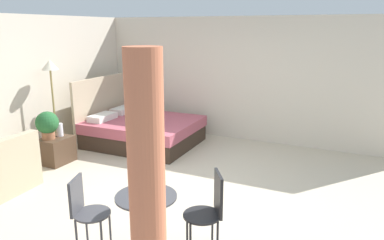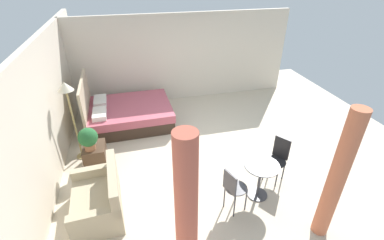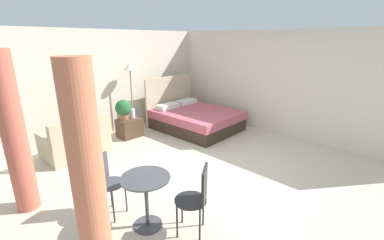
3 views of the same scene
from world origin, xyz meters
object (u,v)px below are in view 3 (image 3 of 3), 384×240
at_px(potted_plant, 123,109).
at_px(balcony_table, 146,192).
at_px(cafe_chair_near_couch, 106,179).
at_px(cafe_chair_near_window, 197,195).
at_px(nightstand, 129,128).
at_px(floor_lamp, 130,74).
at_px(couch, 77,143).
at_px(bed, 194,118).
at_px(vase, 133,113).

bearing_deg(potted_plant, balcony_table, -117.76).
distance_m(balcony_table, cafe_chair_near_couch, 0.65).
height_order(cafe_chair_near_window, cafe_chair_near_couch, cafe_chair_near_window).
height_order(nightstand, potted_plant, potted_plant).
bearing_deg(floor_lamp, couch, -164.34).
xyz_separation_m(bed, cafe_chair_near_couch, (-3.47, -1.61, 0.24)).
distance_m(bed, couch, 3.01).
bearing_deg(bed, floor_lamp, 138.82).
bearing_deg(nightstand, cafe_chair_near_couch, -128.94).
bearing_deg(couch, nightstand, 6.32).
bearing_deg(potted_plant, cafe_chair_near_couch, -126.87).
xyz_separation_m(couch, cafe_chair_near_window, (0.05, -3.35, 0.26)).
height_order(potted_plant, floor_lamp, floor_lamp).
bearing_deg(couch, floor_lamp, 15.66).
height_order(vase, cafe_chair_near_couch, cafe_chair_near_couch).
distance_m(bed, nightstand, 1.74).
xyz_separation_m(bed, balcony_table, (-3.26, -2.21, 0.20)).
relative_size(nightstand, balcony_table, 0.76).
xyz_separation_m(floor_lamp, cafe_chair_near_couch, (-2.25, -2.68, -0.96)).
bearing_deg(floor_lamp, balcony_table, -121.69).
height_order(nightstand, floor_lamp, floor_lamp).
xyz_separation_m(floor_lamp, cafe_chair_near_window, (-1.67, -3.84, -0.95)).
xyz_separation_m(bed, floor_lamp, (-1.23, 1.07, 1.20)).
relative_size(bed, vase, 9.40).
bearing_deg(cafe_chair_near_couch, balcony_table, -70.34).
distance_m(couch, floor_lamp, 2.17).
height_order(floor_lamp, cafe_chair_near_window, floor_lamp).
relative_size(potted_plant, vase, 2.13).
xyz_separation_m(balcony_table, cafe_chair_near_window, (0.36, -0.55, 0.05)).
bearing_deg(bed, nightstand, 154.77).
distance_m(nightstand, floor_lamp, 1.36).
relative_size(bed, nightstand, 4.01).
bearing_deg(vase, potted_plant, 167.86).
relative_size(couch, floor_lamp, 0.71).
xyz_separation_m(couch, potted_plant, (1.28, 0.20, 0.45)).
height_order(potted_plant, cafe_chair_near_window, potted_plant).
height_order(vase, cafe_chair_near_window, cafe_chair_near_window).
bearing_deg(cafe_chair_near_couch, couch, 76.69).
xyz_separation_m(bed, couch, (-2.95, 0.59, -0.01)).
relative_size(balcony_table, cafe_chair_near_couch, 0.82).
height_order(bed, balcony_table, bed).
distance_m(couch, balcony_table, 2.83).
height_order(potted_plant, cafe_chair_near_couch, potted_plant).
bearing_deg(balcony_table, vase, 58.65).
distance_m(floor_lamp, balcony_table, 3.99).
distance_m(bed, balcony_table, 3.94).
height_order(floor_lamp, cafe_chair_near_couch, floor_lamp).
xyz_separation_m(couch, vase, (1.50, 0.15, 0.29)).
bearing_deg(cafe_chair_near_window, cafe_chair_near_couch, 116.35).
distance_m(couch, cafe_chair_near_window, 3.36).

